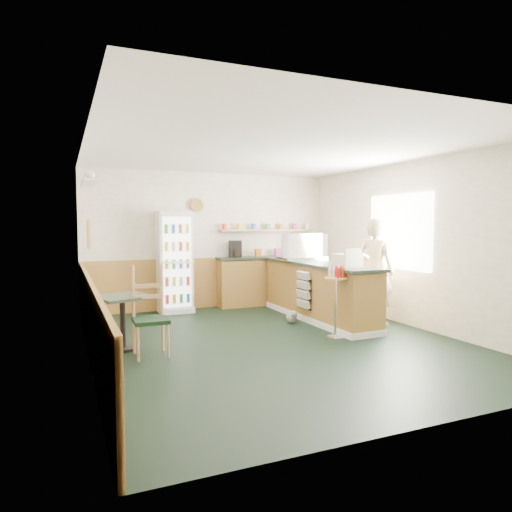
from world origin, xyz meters
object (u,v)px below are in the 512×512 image
shopkeeper (376,271)px  condiment_stand (336,290)px  drinks_fridge (175,262)px  display_case (302,247)px  cafe_table (123,312)px  cash_register (347,260)px  cafe_chair (149,308)px

shopkeeper → condiment_stand: bearing=91.0°
condiment_stand → drinks_fridge: bearing=120.5°
display_case → cafe_table: bearing=-160.0°
drinks_fridge → cash_register: (2.15, -2.55, 0.15)m
shopkeeper → condiment_stand: 1.27m
cash_register → shopkeeper: 0.76m
display_case → condiment_stand: size_ratio=0.82×
cash_register → cafe_table: cash_register is taller
cash_register → cafe_chair: cash_register is taller
condiment_stand → cafe_table: bearing=169.0°
drinks_fridge → cafe_table: size_ratio=2.26×
cafe_table → cafe_chair: cafe_chair is taller
display_case → condiment_stand: bearing=-103.5°
cafe_table → display_case: bearing=20.0°
shopkeeper → display_case: bearing=4.2°
cafe_table → condiment_stand: bearing=-11.0°
display_case → cafe_table: size_ratio=1.00×
cash_register → cafe_table: bearing=170.1°
drinks_fridge → display_case: drinks_fridge is taller
display_case → shopkeeper: size_ratio=0.48×
display_case → shopkeeper: 1.50m
drinks_fridge → condiment_stand: bearing=-59.5°
drinks_fridge → shopkeeper: bearing=-39.7°
cafe_table → shopkeeper: bearing=-0.5°
shopkeeper → cash_register: bearing=80.0°
drinks_fridge → cash_register: size_ratio=5.31×
drinks_fridge → cash_register: bearing=-49.8°
display_case → condiment_stand: display_case is taller
display_case → cafe_chair: bearing=-152.8°
cafe_table → cafe_chair: 0.47m
display_case → shopkeeper: shopkeeper is taller
display_case → cafe_table: 3.69m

